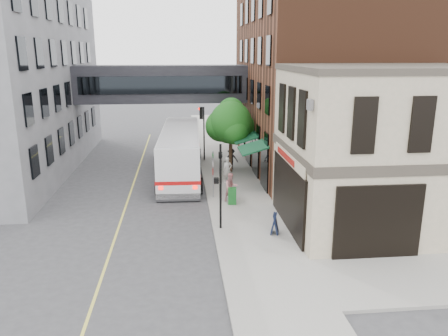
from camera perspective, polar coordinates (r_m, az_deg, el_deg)
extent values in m
plane|color=#38383A|center=(21.33, -1.02, -10.31)|extent=(120.00, 120.00, 0.00)
cube|color=gray|center=(34.61, 0.34, -0.14)|extent=(4.00, 60.00, 0.15)
cube|color=tan|center=(24.23, 20.25, 2.05)|extent=(10.00, 8.00, 8.15)
cube|color=#38332B|center=(24.22, 20.26, 2.22)|extent=(10.12, 8.12, 0.50)
cube|color=#38332B|center=(23.71, 21.18, 12.04)|extent=(10.12, 8.12, 0.30)
cube|color=black|center=(23.09, 8.35, -3.51)|extent=(0.14, 6.40, 3.40)
cube|color=black|center=(23.08, 8.25, -3.51)|extent=(0.04, 5.90, 3.00)
cube|color=maroon|center=(23.10, 8.03, 1.55)|extent=(0.03, 3.60, 0.32)
cube|color=#492616|center=(36.18, 13.14, 11.27)|extent=(12.00, 18.00, 14.00)
cube|color=#0D3922|center=(33.86, 2.32, 4.58)|extent=(1.80, 13.00, 0.40)
cube|color=black|center=(37.33, -8.10, 10.84)|extent=(14.00, 3.00, 3.00)
cube|color=black|center=(35.79, -8.19, 10.66)|extent=(13.00, 0.08, 1.40)
cube|color=black|center=(38.88, -8.02, 11.00)|extent=(13.00, 0.08, 1.40)
cylinder|color=black|center=(22.34, -0.45, -2.50)|extent=(0.12, 0.12, 4.50)
cube|color=black|center=(22.22, -1.02, -1.66)|extent=(0.25, 0.22, 0.30)
imported|color=black|center=(21.85, -0.46, 2.13)|extent=(0.20, 0.16, 1.00)
cylinder|color=black|center=(36.88, -2.63, 4.50)|extent=(0.12, 0.12, 4.50)
cube|color=black|center=(36.81, -2.98, 5.03)|extent=(0.25, 0.22, 0.30)
cube|color=black|center=(36.59, -3.01, 7.18)|extent=(0.28, 0.28, 1.00)
sphere|color=#FF0C05|center=(36.54, -3.27, 7.72)|extent=(0.18, 0.18, 0.18)
cylinder|color=gray|center=(27.33, -1.43, -0.86)|extent=(0.08, 0.08, 3.00)
cube|color=white|center=(27.14, -1.48, 0.56)|extent=(0.03, 0.75, 0.22)
cube|color=#0C591E|center=(27.01, -1.48, 1.69)|extent=(0.03, 0.70, 0.18)
cube|color=#B20C0C|center=(27.27, -1.47, -0.46)|extent=(0.03, 0.30, 0.40)
cylinder|color=#382619|center=(33.31, 0.87, 1.87)|extent=(0.28, 0.28, 2.80)
sphere|color=#164E14|center=(32.84, 0.89, 5.95)|extent=(3.20, 3.20, 3.20)
sphere|color=#164E14|center=(33.50, 2.15, 5.43)|extent=(2.20, 2.20, 2.20)
sphere|color=#164E14|center=(33.11, -0.38, 5.50)|extent=(2.40, 2.40, 2.40)
sphere|color=#164E14|center=(33.33, 0.95, 7.47)|extent=(2.00, 2.00, 2.00)
cube|color=#D8CC4C|center=(30.80, -11.92, -2.54)|extent=(0.12, 40.00, 0.01)
cube|color=silver|center=(32.95, -5.68, 2.14)|extent=(3.20, 12.81, 3.21)
cube|color=black|center=(32.83, -5.70, 3.09)|extent=(3.26, 12.59, 1.16)
cube|color=#B20C0C|center=(33.08, -5.65, 1.21)|extent=(3.27, 12.83, 0.24)
cylinder|color=black|center=(28.88, -8.63, -2.42)|extent=(0.37, 1.12, 1.11)
cylinder|color=black|center=(28.77, -3.13, -2.34)|extent=(0.37, 1.12, 1.11)
cylinder|color=black|center=(37.40, -7.56, 1.64)|extent=(0.37, 1.12, 1.11)
cylinder|color=black|center=(37.31, -3.31, 1.71)|extent=(0.37, 1.12, 1.11)
imported|color=silver|center=(30.65, 0.46, -0.26)|extent=(0.71, 0.51, 1.80)
imported|color=tan|center=(26.88, 0.92, -2.50)|extent=(1.00, 0.86, 1.77)
imported|color=black|center=(34.08, 0.95, 1.20)|extent=(1.09, 0.64, 1.67)
cube|color=#13551C|center=(26.46, 1.08, -3.67)|extent=(0.55, 0.51, 1.00)
cube|color=black|center=(22.41, 6.65, -7.22)|extent=(0.53, 0.68, 1.06)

